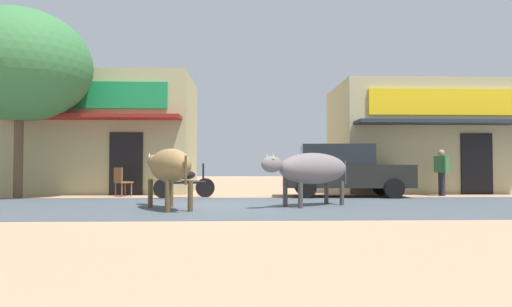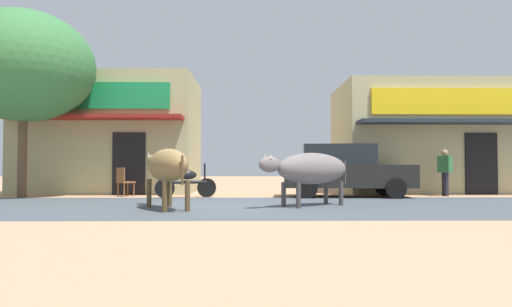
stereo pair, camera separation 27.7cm
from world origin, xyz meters
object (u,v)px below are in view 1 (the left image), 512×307
Objects in this scene: parked_hatchback_car at (343,170)px; cow_near_brown at (169,166)px; roadside_tree at (20,65)px; cafe_chair_near_tree at (122,180)px; parked_motorcycle at (186,183)px; pedestrian_by_shop at (442,169)px; cow_far_dark at (312,169)px.

parked_hatchback_car is 1.63× the size of cow_near_brown.
roadside_tree is 2.28× the size of cow_near_brown.
parked_hatchback_car is 4.47× the size of cafe_chair_near_tree.
parked_motorcycle reaches higher than cafe_chair_near_tree.
parked_motorcycle is 3.92m from cow_near_brown.
parked_motorcycle is 1.19× the size of pedestrian_by_shop.
roadside_tree is 1.40× the size of parked_hatchback_car.
parked_hatchback_car is 6.46m from cow_near_brown.
roadside_tree is at bearing -177.50° from pedestrian_by_shop.
cafe_chair_near_tree is (2.97, 0.54, -3.52)m from roadside_tree.
roadside_tree is at bearing 141.95° from cow_near_brown.
parked_hatchback_car reaches higher than cow_far_dark.
parked_motorcycle is at bearing 136.67° from cow_far_dark.
cow_near_brown is 1.68× the size of pedestrian_by_shop.
cow_far_dark is (3.29, 0.71, -0.06)m from cow_near_brown.
pedestrian_by_shop is (4.88, 3.90, -0.01)m from cow_far_dark.
parked_motorcycle is 0.73× the size of cow_far_dark.
parked_hatchback_car is 3.35m from pedestrian_by_shop.
cow_near_brown is at bearing -38.05° from roadside_tree.
pedestrian_by_shop reaches higher than cow_far_dark.
parked_motorcycle is (-4.91, -0.39, -0.38)m from parked_hatchback_car.
parked_hatchback_car is 7.03m from cafe_chair_near_tree.
pedestrian_by_shop is at bearing 38.60° from cow_far_dark.
parked_hatchback_car is at bearing -174.21° from pedestrian_by_shop.
cafe_chair_near_tree is (-5.47, 3.86, -0.37)m from cow_far_dark.
roadside_tree reaches higher than parked_hatchback_car.
cow_near_brown reaches higher than parked_motorcycle.
roadside_tree is 6.25× the size of cafe_chair_near_tree.
cow_near_brown is at bearing -150.56° from pedestrian_by_shop.
roadside_tree is at bearing -178.61° from parked_hatchback_car.
cow_near_brown reaches higher than cafe_chair_near_tree.
cafe_chair_near_tree is at bearing 144.78° from cow_far_dark.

